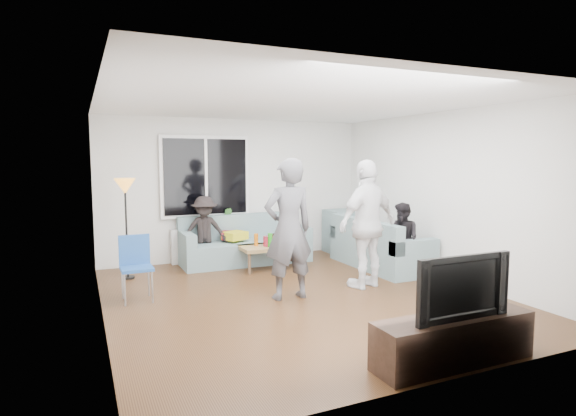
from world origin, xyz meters
name	(u,v)px	position (x,y,z in m)	size (l,w,h in m)	color
floor	(299,297)	(0.00, 0.00, -0.02)	(5.00, 5.50, 0.04)	#56351C
ceiling	(300,101)	(0.00, 0.00, 2.62)	(5.00, 5.50, 0.04)	white
wall_back	(236,189)	(0.00, 2.77, 1.30)	(5.00, 0.04, 2.60)	silver
wall_front	(447,230)	(0.00, -2.77, 1.30)	(5.00, 0.04, 2.60)	silver
wall_left	(97,210)	(-2.52, 0.00, 1.30)	(0.04, 5.50, 2.60)	silver
wall_right	(445,196)	(2.52, 0.00, 1.30)	(0.04, 5.50, 2.60)	silver
window_frame	(205,177)	(-0.60, 2.69, 1.55)	(1.62, 0.06, 1.47)	white
window_glass	(206,177)	(-0.60, 2.65, 1.55)	(1.50, 0.02, 1.35)	black
window_mullion	(206,177)	(-0.60, 2.64, 1.55)	(0.05, 0.03, 1.35)	white
radiator	(207,245)	(-0.60, 2.65, 0.31)	(1.30, 0.12, 0.62)	silver
potted_plant	(227,217)	(-0.23, 2.62, 0.80)	(0.20, 0.16, 0.35)	#336A2A
vase	(192,224)	(-0.89, 2.62, 0.71)	(0.17, 0.17, 0.18)	white
sofa_back_section	(245,239)	(0.01, 2.27, 0.42)	(2.30, 0.85, 0.85)	slate
sofa_right_section	(380,243)	(2.02, 0.99, 0.42)	(0.85, 2.00, 0.85)	slate
sofa_corner	(351,232)	(2.21, 2.27, 0.42)	(0.85, 0.85, 0.85)	slate
cushion_yellow	(235,236)	(-0.20, 2.25, 0.51)	(0.38, 0.32, 0.14)	yellow
cushion_red	(232,235)	(-0.23, 2.33, 0.51)	(0.36, 0.30, 0.13)	maroon
coffee_table	(272,257)	(0.28, 1.67, 0.20)	(1.10, 0.60, 0.40)	#A58350
pitcher	(268,241)	(0.19, 1.62, 0.49)	(0.17, 0.17, 0.17)	maroon
side_chair	(137,269)	(-2.05, 0.66, 0.43)	(0.40, 0.40, 0.86)	#235098
floor_lamp	(126,229)	(-2.05, 1.94, 0.78)	(0.32, 0.32, 1.56)	orange
player_left	(288,229)	(-0.18, -0.04, 0.94)	(0.69, 0.45, 1.88)	#4C4C51
player_right	(368,224)	(1.10, 0.01, 0.93)	(1.09, 0.45, 1.86)	white
spectator_right	(403,239)	(2.02, 0.38, 0.59)	(0.57, 0.44, 1.17)	black
spectator_back	(205,231)	(-0.73, 2.30, 0.61)	(0.79, 0.46, 1.23)	black
tv_console	(454,340)	(0.38, -2.50, 0.22)	(1.60, 0.40, 0.44)	#38241C
television	(456,285)	(0.38, -2.50, 0.73)	(1.02, 0.13, 0.59)	black
bottle_e	(289,237)	(0.64, 1.78, 0.51)	(0.07, 0.07, 0.21)	black
bottle_b	(270,240)	(0.19, 1.53, 0.52)	(0.08, 0.08, 0.24)	#1E921A
bottle_d	(283,237)	(0.46, 1.61, 0.54)	(0.07, 0.07, 0.28)	orange
bottle_c	(274,238)	(0.38, 1.81, 0.49)	(0.07, 0.07, 0.18)	black
bottle_a	(256,240)	(0.02, 1.74, 0.50)	(0.07, 0.07, 0.21)	#D0630C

